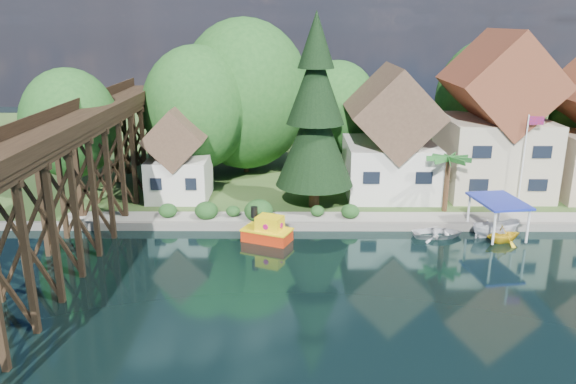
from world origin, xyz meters
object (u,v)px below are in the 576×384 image
palm_tree (449,160)px  boat_yellow (504,233)px  flagpole (526,152)px  boat_white_a (438,232)px  trestle_bridge (77,171)px  house_center (495,125)px  boat_canopy (497,221)px  shed (179,160)px  conifer (315,117)px  house_left (391,141)px  tugboat (268,231)px

palm_tree → boat_yellow: 7.20m
flagpole → boat_white_a: bearing=-147.8°
trestle_bridge → house_center: size_ratio=3.18×
palm_tree → boat_canopy: (2.57, -4.37, -3.43)m
boat_yellow → trestle_bridge: bearing=76.2°
flagpole → boat_white_a: 10.30m
trestle_bridge → shed: trestle_bridge is taller
conifer → boat_canopy: bearing=-22.9°
boat_yellow → flagpole: bearing=-44.9°
house_left → flagpole: (9.86, -4.39, 0.03)m
conifer → boat_yellow: size_ratio=5.79×
trestle_bridge → conifer: conifer is taller
house_center → boat_white_a: size_ratio=3.79×
palm_tree → boat_white_a: 6.27m
shed → boat_yellow: (24.46, -8.77, -3.13)m
trestle_bridge → palm_tree: 27.34m
boat_canopy → boat_yellow: 1.12m
conifer → tugboat: (-3.53, -6.29, -7.12)m
tugboat → boat_yellow: bearing=-0.5°
palm_tree → flagpole: size_ratio=0.62×
house_center → shed: house_center is taller
conifer → palm_tree: conifer is taller
trestle_bridge → conifer: (16.34, 6.99, 2.52)m
flagpole → boat_canopy: flagpole is taller
flagpole → boat_white_a: size_ratio=2.08×
house_center → palm_tree: (-5.31, -5.43, -1.77)m
flagpole → boat_canopy: 7.26m
tugboat → house_left: bearing=44.8°
conifer → flagpole: conifer is taller
house_center → tugboat: 22.66m
shed → tugboat: (7.81, -8.63, -3.08)m
house_left → boat_white_a: house_left is taller
trestle_bridge → boat_white_a: 25.67m
flagpole → boat_yellow: size_ratio=2.88×
boat_white_a → boat_yellow: (4.32, -1.03, 0.32)m
house_left → boat_yellow: size_ratio=4.17×
boat_yellow → house_center: bearing=-28.2°
boat_canopy → palm_tree: bearing=120.5°
flagpole → house_center: bearing=100.0°
house_left → tugboat: (-10.19, -10.13, -4.40)m
tugboat → boat_canopy: boat_canopy is taller
flagpole → tugboat: bearing=-164.0°
shed → boat_canopy: size_ratio=1.63×
flagpole → boat_yellow: bearing=-120.0°
shed → boat_canopy: shed is taller
conifer → boat_white_a: (8.80, -5.41, -7.49)m
trestle_bridge → boat_white_a: bearing=3.6°
house_left → house_center: house_center is taller
house_center → boat_white_a: 13.36m
boat_white_a → house_left: bearing=9.3°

